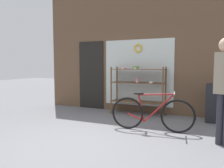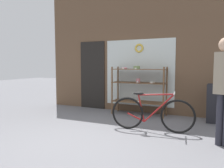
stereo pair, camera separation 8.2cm
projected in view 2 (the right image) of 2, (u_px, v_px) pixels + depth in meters
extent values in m
plane|color=slate|center=(81.00, 141.00, 3.93)|extent=(30.00, 30.00, 0.00)
cube|color=brown|center=(133.00, 48.00, 6.35)|extent=(5.58, 0.08, 3.74)
cube|color=silver|center=(139.00, 73.00, 6.29)|extent=(2.02, 0.02, 1.90)
cube|color=black|center=(93.00, 75.00, 6.91)|extent=(0.84, 0.03, 2.10)
torus|color=gold|center=(139.00, 48.00, 6.21)|extent=(0.26, 0.06, 0.26)
cylinder|color=brown|center=(112.00, 91.00, 6.09)|extent=(0.04, 0.04, 1.32)
cylinder|color=brown|center=(163.00, 93.00, 5.50)|extent=(0.04, 0.04, 1.32)
cylinder|color=brown|center=(118.00, 89.00, 6.47)|extent=(0.04, 0.04, 1.32)
cylinder|color=brown|center=(167.00, 91.00, 5.89)|extent=(0.04, 0.04, 1.32)
cube|color=brown|center=(139.00, 102.00, 6.01)|extent=(1.47, 0.47, 0.02)
cube|color=brown|center=(139.00, 83.00, 5.97)|extent=(1.47, 0.47, 0.02)
cube|color=brown|center=(139.00, 69.00, 5.94)|extent=(1.47, 0.47, 0.02)
torus|color=beige|center=(152.00, 82.00, 5.73)|extent=(0.14, 0.14, 0.03)
cube|color=white|center=(151.00, 83.00, 5.66)|extent=(0.05, 0.00, 0.04)
torus|color=pink|center=(124.00, 68.00, 6.05)|extent=(0.16, 0.16, 0.04)
cube|color=white|center=(123.00, 68.00, 5.97)|extent=(0.05, 0.00, 0.04)
torus|color=tan|center=(139.00, 101.00, 5.94)|extent=(0.13, 0.13, 0.04)
cube|color=white|center=(138.00, 102.00, 5.87)|extent=(0.05, 0.00, 0.04)
cylinder|color=pink|center=(138.00, 80.00, 5.99)|extent=(0.11, 0.11, 0.11)
cube|color=white|center=(138.00, 82.00, 5.94)|extent=(0.05, 0.00, 0.04)
cylinder|color=#7A995B|center=(137.00, 67.00, 5.95)|extent=(0.18, 0.18, 0.08)
cube|color=white|center=(136.00, 68.00, 5.87)|extent=(0.05, 0.00, 0.04)
torus|color=black|center=(128.00, 113.00, 4.68)|extent=(0.69, 0.12, 0.69)
torus|color=black|center=(178.00, 117.00, 4.36)|extent=(0.69, 0.12, 0.69)
cylinder|color=maroon|center=(159.00, 108.00, 4.46)|extent=(0.62, 0.10, 0.62)
cylinder|color=maroon|center=(156.00, 95.00, 4.46)|extent=(0.72, 0.11, 0.07)
cylinder|color=maroon|center=(141.00, 108.00, 4.58)|extent=(0.16, 0.05, 0.57)
cylinder|color=maroon|center=(136.00, 117.00, 4.63)|extent=(0.38, 0.07, 0.18)
ellipsoid|color=black|center=(138.00, 93.00, 4.57)|extent=(0.23, 0.11, 0.06)
cylinder|color=#B2B2B7|center=(174.00, 93.00, 4.35)|extent=(0.08, 0.46, 0.02)
cube|color=#232328|center=(220.00, 105.00, 4.91)|extent=(0.59, 0.23, 0.93)
cube|color=#232328|center=(220.00, 104.00, 5.07)|extent=(0.59, 0.23, 0.93)
cylinder|color=#282833|center=(219.00, 120.00, 3.72)|extent=(0.11, 0.11, 0.89)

